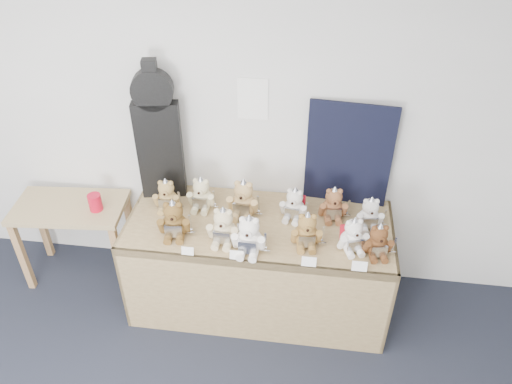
# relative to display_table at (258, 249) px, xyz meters

# --- Properties ---
(room_shell) EXTENTS (6.00, 6.00, 6.00)m
(room_shell) POSITION_rel_display_table_xyz_m (-0.10, 0.48, 0.92)
(room_shell) COLOR silver
(room_shell) RESTS_ON floor
(display_table) EXTENTS (1.86, 0.78, 0.78)m
(display_table) POSITION_rel_display_table_xyz_m (0.00, 0.00, 0.00)
(display_table) COLOR olive
(display_table) RESTS_ON floor
(side_table) EXTENTS (0.87, 0.53, 0.70)m
(side_table) POSITION_rel_display_table_xyz_m (-1.47, 0.20, -0.04)
(side_table) COLOR #9A7B53
(side_table) RESTS_ON floor
(guitar_case) EXTENTS (0.33, 0.15, 1.05)m
(guitar_case) POSITION_rel_display_table_xyz_m (-0.75, 0.34, 0.68)
(guitar_case) COLOR black
(guitar_case) RESTS_ON display_table
(navy_board) EXTENTS (0.59, 0.07, 0.79)m
(navy_board) POSITION_rel_display_table_xyz_m (0.58, 0.43, 0.56)
(navy_board) COLOR black
(navy_board) RESTS_ON display_table
(red_cup) EXTENTS (0.10, 0.10, 0.13)m
(red_cup) POSITION_rel_display_table_xyz_m (-1.24, 0.17, 0.15)
(red_cup) COLOR red
(red_cup) RESTS_ON side_table
(teddy_front_far_left) EXTENTS (0.25, 0.21, 0.30)m
(teddy_front_far_left) POSITION_rel_display_table_xyz_m (-0.55, -0.11, 0.29)
(teddy_front_far_left) COLOR brown
(teddy_front_far_left) RESTS_ON display_table
(teddy_front_left) EXTENTS (0.24, 0.20, 0.30)m
(teddy_front_left) POSITION_rel_display_table_xyz_m (-0.21, -0.13, 0.29)
(teddy_front_left) COLOR beige
(teddy_front_left) RESTS_ON display_table
(teddy_front_centre) EXTENTS (0.25, 0.20, 0.31)m
(teddy_front_centre) POSITION_rel_display_table_xyz_m (-0.03, -0.20, 0.29)
(teddy_front_centre) COLOR white
(teddy_front_centre) RESTS_ON display_table
(teddy_front_right) EXTENTS (0.23, 0.19, 0.28)m
(teddy_front_right) POSITION_rel_display_table_xyz_m (0.33, -0.09, 0.28)
(teddy_front_right) COLOR olive
(teddy_front_right) RESTS_ON display_table
(teddy_front_far_right) EXTENTS (0.23, 0.21, 0.27)m
(teddy_front_far_right) POSITION_rel_display_table_xyz_m (0.63, -0.09, 0.27)
(teddy_front_far_right) COLOR white
(teddy_front_far_right) RESTS_ON display_table
(teddy_front_end) EXTENTS (0.22, 0.19, 0.26)m
(teddy_front_end) POSITION_rel_display_table_xyz_m (0.79, -0.12, 0.27)
(teddy_front_end) COLOR brown
(teddy_front_end) RESTS_ON display_table
(teddy_back_left) EXTENTS (0.23, 0.18, 0.28)m
(teddy_back_left) POSITION_rel_display_table_xyz_m (-0.43, 0.21, 0.28)
(teddy_back_left) COLOR beige
(teddy_back_left) RESTS_ON display_table
(teddy_back_centre_left) EXTENTS (0.26, 0.22, 0.31)m
(teddy_back_centre_left) POSITION_rel_display_table_xyz_m (-0.12, 0.17, 0.29)
(teddy_back_centre_left) COLOR tan
(teddy_back_centre_left) RESTS_ON display_table
(teddy_back_centre_right) EXTENTS (0.22, 0.20, 0.27)m
(teddy_back_centre_right) POSITION_rel_display_table_xyz_m (0.23, 0.18, 0.27)
(teddy_back_centre_right) COLOR silver
(teddy_back_centre_right) RESTS_ON display_table
(teddy_back_right) EXTENTS (0.23, 0.19, 0.28)m
(teddy_back_right) POSITION_rel_display_table_xyz_m (0.50, 0.22, 0.28)
(teddy_back_right) COLOR brown
(teddy_back_right) RESTS_ON display_table
(teddy_back_end) EXTENTS (0.22, 0.18, 0.26)m
(teddy_back_end) POSITION_rel_display_table_xyz_m (0.75, 0.15, 0.27)
(teddy_back_end) COLOR white
(teddy_back_end) RESTS_ON display_table
(teddy_back_far_left) EXTENTS (0.22, 0.18, 0.27)m
(teddy_back_far_left) POSITION_rel_display_table_xyz_m (-0.68, 0.17, 0.27)
(teddy_back_far_left) COLOR #A3834C
(teddy_back_far_left) RESTS_ON display_table
(entry_card_a) EXTENTS (0.08, 0.02, 0.06)m
(entry_card_a) POSITION_rel_display_table_xyz_m (-0.42, -0.30, 0.20)
(entry_card_a) COLOR white
(entry_card_a) RESTS_ON display_table
(entry_card_b) EXTENTS (0.09, 0.02, 0.06)m
(entry_card_b) POSITION_rel_display_table_xyz_m (-0.10, -0.30, 0.20)
(entry_card_b) COLOR white
(entry_card_b) RESTS_ON display_table
(entry_card_c) EXTENTS (0.09, 0.02, 0.07)m
(entry_card_c) POSITION_rel_display_table_xyz_m (0.36, -0.29, 0.20)
(entry_card_c) COLOR white
(entry_card_c) RESTS_ON display_table
(entry_card_d) EXTENTS (0.10, 0.02, 0.07)m
(entry_card_d) POSITION_rel_display_table_xyz_m (0.68, -0.29, 0.20)
(entry_card_d) COLOR white
(entry_card_d) RESTS_ON display_table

